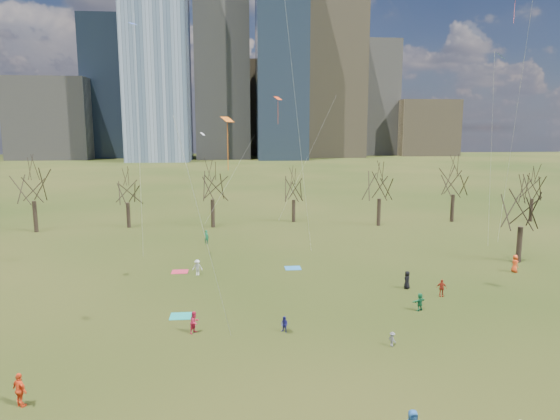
{
  "coord_description": "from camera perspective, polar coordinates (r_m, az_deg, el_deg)",
  "views": [
    {
      "loc": [
        -4.05,
        -30.75,
        14.09
      ],
      "look_at": [
        0.0,
        12.0,
        7.0
      ],
      "focal_mm": 32.0,
      "sensor_mm": 36.0,
      "label": 1
    }
  ],
  "objects": [
    {
      "name": "ground",
      "position": [
        34.07,
        1.97,
        -15.06
      ],
      "size": [
        500.0,
        500.0,
        0.0
      ],
      "primitive_type": "plane",
      "color": "black",
      "rests_on": "ground"
    },
    {
      "name": "downtown_skyline",
      "position": [
        242.69,
        -5.19,
        15.23
      ],
      "size": [
        212.5,
        78.0,
        118.0
      ],
      "color": "slate",
      "rests_on": "ground"
    },
    {
      "name": "bare_tree_row",
      "position": [
        68.56,
        -2.06,
        2.69
      ],
      "size": [
        113.04,
        29.8,
        9.5
      ],
      "color": "black",
      "rests_on": "ground"
    },
    {
      "name": "blanket_teal",
      "position": [
        39.3,
        -11.28,
        -11.8
      ],
      "size": [
        1.6,
        1.5,
        0.03
      ],
      "primitive_type": "cube",
      "color": "teal",
      "rests_on": "ground"
    },
    {
      "name": "blanket_navy",
      "position": [
        51.01,
        1.48,
        -6.64
      ],
      "size": [
        1.6,
        1.5,
        0.03
      ],
      "primitive_type": "cube",
      "color": "#2771BA",
      "rests_on": "ground"
    },
    {
      "name": "blanket_crimson",
      "position": [
        50.72,
        -11.38,
        -6.93
      ],
      "size": [
        1.6,
        1.5,
        0.03
      ],
      "primitive_type": "cube",
      "color": "#C1263F",
      "rests_on": "ground"
    },
    {
      "name": "person_2",
      "position": [
        35.9,
        -9.73,
        -12.53
      ],
      "size": [
        0.93,
        0.96,
        1.56
      ],
      "primitive_type": "imported",
      "rotation": [
        0.0,
        0.0,
        0.91
      ],
      "color": "#C31B3C",
      "rests_on": "ground"
    },
    {
      "name": "person_3",
      "position": [
        34.34,
        12.71,
        -14.21
      ],
      "size": [
        0.59,
        0.72,
        0.98
      ],
      "primitive_type": "imported",
      "rotation": [
        0.0,
        0.0,
        1.99
      ],
      "color": "slate",
      "rests_on": "ground"
    },
    {
      "name": "person_4",
      "position": [
        30.04,
        -27.59,
        -17.78
      ],
      "size": [
        1.12,
        0.99,
        1.82
      ],
      "primitive_type": "imported",
      "rotation": [
        0.0,
        0.0,
        2.5
      ],
      "color": "#FE4C1C",
      "rests_on": "ground"
    },
    {
      "name": "person_5",
      "position": [
        40.94,
        15.68,
        -10.07
      ],
      "size": [
        1.36,
        0.97,
        1.41
      ],
      "primitive_type": "imported",
      "rotation": [
        0.0,
        0.0,
        3.62
      ],
      "color": "#16653A",
      "rests_on": "ground"
    },
    {
      "name": "person_6",
      "position": [
        45.89,
        14.32,
        -7.75
      ],
      "size": [
        0.8,
        0.93,
        1.62
      ],
      "primitive_type": "imported",
      "rotation": [
        0.0,
        0.0,
        4.28
      ],
      "color": "black",
      "rests_on": "ground"
    },
    {
      "name": "person_8",
      "position": [
        35.6,
        0.52,
        -12.95
      ],
      "size": [
        0.7,
        0.68,
        1.13
      ],
      "primitive_type": "imported",
      "rotation": [
        0.0,
        0.0,
        5.6
      ],
      "color": "#27249C",
      "rests_on": "ground"
    },
    {
      "name": "person_9",
      "position": [
        49.13,
        -9.42,
        -6.48
      ],
      "size": [
        1.08,
        0.73,
        1.54
      ],
      "primitive_type": "imported",
      "rotation": [
        0.0,
        0.0,
        6.11
      ],
      "color": "silver",
      "rests_on": "ground"
    },
    {
      "name": "person_10",
      "position": [
        44.7,
        17.97,
        -8.47
      ],
      "size": [
        0.93,
        0.53,
        1.49
      ],
      "primitive_type": "imported",
      "rotation": [
        0.0,
        0.0,
        6.08
      ],
      "color": "#A82A18",
      "rests_on": "ground"
    },
    {
      "name": "person_12",
      "position": [
        54.57,
        25.26,
        -5.56
      ],
      "size": [
        0.58,
        0.87,
        1.76
      ],
      "primitive_type": "imported",
      "rotation": [
        0.0,
        0.0,
        1.6
      ],
      "color": "#F54A1B",
      "rests_on": "ground"
    },
    {
      "name": "person_13",
      "position": [
        62.02,
        -8.4,
        -3.05
      ],
      "size": [
        0.74,
        0.69,
        1.7
      ],
      "primitive_type": "imported",
      "rotation": [
        0.0,
        0.0,
        2.53
      ],
      "color": "#176941",
      "rests_on": "ground"
    },
    {
      "name": "kites_airborne",
      "position": [
        45.28,
        2.67,
        8.98
      ],
      "size": [
        65.49,
        47.64,
        31.04
      ],
      "color": "orange",
      "rests_on": "ground"
    }
  ]
}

